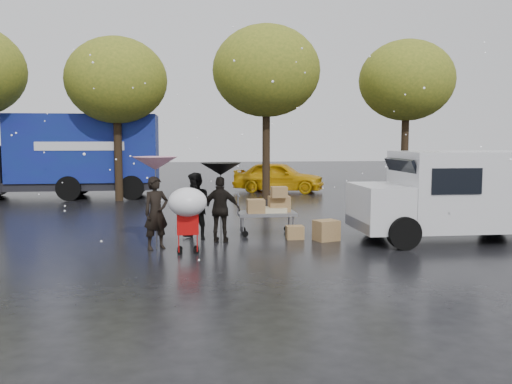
{
  "coord_description": "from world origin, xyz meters",
  "views": [
    {
      "loc": [
        -0.73,
        -12.26,
        2.53
      ],
      "look_at": [
        0.94,
        1.0,
        1.19
      ],
      "focal_mm": 38.0,
      "sensor_mm": 36.0,
      "label": 1
    }
  ],
  "objects": [
    {
      "name": "box_ground_far",
      "position": [
        1.92,
        0.92,
        0.17
      ],
      "size": [
        0.43,
        0.34,
        0.33
      ],
      "primitive_type": "cube",
      "rotation": [
        0.0,
        0.0,
        -0.01
      ],
      "color": "brown",
      "rests_on": "ground"
    },
    {
      "name": "yellow_taxi",
      "position": [
        3.48,
        12.67,
        0.72
      ],
      "size": [
        4.53,
        3.06,
        1.43
      ],
      "primitive_type": "imported",
      "rotation": [
        0.0,
        0.0,
        1.21
      ],
      "color": "#E0A30B",
      "rests_on": "ground"
    },
    {
      "name": "shopping_cart",
      "position": [
        -0.75,
        -0.53,
        1.06
      ],
      "size": [
        0.84,
        0.84,
        1.46
      ],
      "color": "red",
      "rests_on": "ground"
    },
    {
      "name": "white_van",
      "position": [
        5.94,
        0.3,
        1.16
      ],
      "size": [
        4.91,
        2.18,
        2.2
      ],
      "color": "silver",
      "rests_on": "ground"
    },
    {
      "name": "umbrella_pink",
      "position": [
        -1.46,
        0.12,
        1.95
      ],
      "size": [
        1.01,
        1.01,
        2.11
      ],
      "color": "#4C4C4C",
      "rests_on": "ground"
    },
    {
      "name": "vendor_cart",
      "position": [
        1.39,
        1.67,
        0.73
      ],
      "size": [
        1.52,
        0.8,
        1.27
      ],
      "color": "slate",
      "rests_on": "ground"
    },
    {
      "name": "ground",
      "position": [
        0.0,
        0.0,
        0.0
      ],
      "size": [
        90.0,
        90.0,
        0.0
      ],
      "primitive_type": "plane",
      "color": "black",
      "rests_on": "ground"
    },
    {
      "name": "box_ground_near",
      "position": [
        2.65,
        0.64,
        0.25
      ],
      "size": [
        0.67,
        0.6,
        0.5
      ],
      "primitive_type": "cube",
      "rotation": [
        0.0,
        0.0,
        0.33
      ],
      "color": "brown",
      "rests_on": "ground"
    },
    {
      "name": "tree_row",
      "position": [
        -0.47,
        10.0,
        5.02
      ],
      "size": [
        21.6,
        4.4,
        7.12
      ],
      "color": "black",
      "rests_on": "ground"
    },
    {
      "name": "blue_truck",
      "position": [
        -5.86,
        11.43,
        1.76
      ],
      "size": [
        8.3,
        2.6,
        3.5
      ],
      "color": "navy",
      "rests_on": "ground"
    },
    {
      "name": "umbrella_black",
      "position": [
        0.05,
        0.74,
        1.78
      ],
      "size": [
        0.99,
        0.99,
        1.94
      ],
      "color": "#4C4C4C",
      "rests_on": "ground"
    },
    {
      "name": "person_black",
      "position": [
        0.05,
        0.74,
        0.8
      ],
      "size": [
        1.0,
        0.59,
        1.6
      ],
      "primitive_type": "imported",
      "rotation": [
        0.0,
        0.0,
        2.91
      ],
      "color": "black",
      "rests_on": "ground"
    },
    {
      "name": "person_pink",
      "position": [
        -1.46,
        0.12,
        0.83
      ],
      "size": [
        0.72,
        0.65,
        1.66
      ],
      "primitive_type": "imported",
      "rotation": [
        0.0,
        0.0,
        0.53
      ],
      "color": "black",
      "rests_on": "ground"
    },
    {
      "name": "person_middle",
      "position": [
        -0.52,
        1.27,
        0.83
      ],
      "size": [
        1.02,
        0.98,
        1.67
      ],
      "primitive_type": "imported",
      "rotation": [
        0.0,
        0.0,
        -0.59
      ],
      "color": "black",
      "rests_on": "ground"
    }
  ]
}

